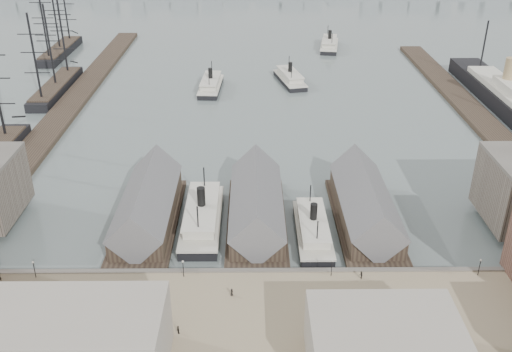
{
  "coord_description": "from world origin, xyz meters",
  "views": [
    {
      "loc": [
        -1.08,
        -100.94,
        72.93
      ],
      "look_at": [
        0.0,
        30.0,
        6.0
      ],
      "focal_mm": 40.0,
      "sensor_mm": 36.0,
      "label": 1
    }
  ],
  "objects_px": {
    "horse_cart_left": "(76,298)",
    "horse_cart_right": "(402,315)",
    "ocean_steamer": "(505,96)",
    "horse_cart_center": "(158,316)",
    "ferry_docked_west": "(202,216)"
  },
  "relations": [
    {
      "from": "horse_cart_left",
      "to": "horse_cart_right",
      "type": "xyz_separation_m",
      "value": [
        60.94,
        -5.31,
        0.01
      ]
    },
    {
      "from": "horse_cart_left",
      "to": "horse_cart_center",
      "type": "height_order",
      "value": "horse_cart_center"
    },
    {
      "from": "ocean_steamer",
      "to": "horse_cart_left",
      "type": "height_order",
      "value": "ocean_steamer"
    },
    {
      "from": "horse_cart_left",
      "to": "horse_cart_right",
      "type": "height_order",
      "value": "horse_cart_right"
    },
    {
      "from": "ocean_steamer",
      "to": "horse_cart_center",
      "type": "distance_m",
      "value": 161.32
    },
    {
      "from": "ocean_steamer",
      "to": "horse_cart_right",
      "type": "relative_size",
      "value": 19.52
    },
    {
      "from": "horse_cart_center",
      "to": "horse_cart_right",
      "type": "height_order",
      "value": "horse_cart_right"
    },
    {
      "from": "ferry_docked_west",
      "to": "horse_cart_left",
      "type": "bearing_deg",
      "value": -125.4
    },
    {
      "from": "ferry_docked_west",
      "to": "ocean_steamer",
      "type": "xyz_separation_m",
      "value": [
        105.0,
        81.83,
        1.38
      ]
    },
    {
      "from": "ferry_docked_west",
      "to": "horse_cart_right",
      "type": "relative_size",
      "value": 6.48
    },
    {
      "from": "ferry_docked_west",
      "to": "horse_cart_right",
      "type": "bearing_deg",
      "value": -42.32
    },
    {
      "from": "ferry_docked_west",
      "to": "ocean_steamer",
      "type": "height_order",
      "value": "ocean_steamer"
    },
    {
      "from": "horse_cart_left",
      "to": "horse_cart_center",
      "type": "distance_m",
      "value": 17.19
    },
    {
      "from": "ferry_docked_west",
      "to": "horse_cart_left",
      "type": "height_order",
      "value": "ferry_docked_west"
    },
    {
      "from": "ocean_steamer",
      "to": "horse_cart_left",
      "type": "xyz_separation_m",
      "value": [
        -126.65,
        -112.29,
        -1.13
      ]
    }
  ]
}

